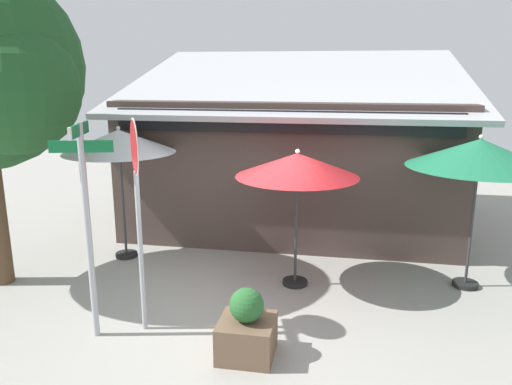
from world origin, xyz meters
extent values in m
cube|color=#9E9B93|center=(0.00, 0.00, -0.05)|extent=(28.00, 28.00, 0.10)
cube|color=#473833|center=(0.43, 5.02, 1.54)|extent=(7.33, 5.19, 3.09)
cube|color=#B7BABF|center=(0.43, 4.87, 3.50)|extent=(7.83, 5.76, 1.50)
cube|color=black|center=(0.43, 2.37, 2.74)|extent=(6.73, 0.16, 0.44)
cylinder|color=#A8AAB2|center=(-1.75, -1.26, 1.53)|extent=(0.09, 0.09, 3.06)
cube|color=#116B38|center=(-1.75, -1.26, 2.96)|extent=(0.24, 0.81, 0.16)
cube|color=#116B38|center=(-1.75, -1.26, 2.74)|extent=(0.81, 0.24, 0.16)
cube|color=white|center=(-1.64, -1.69, 2.96)|extent=(0.05, 0.07, 0.16)
cylinder|color=#A8AAB2|center=(-1.14, -0.96, 1.19)|extent=(0.07, 0.07, 2.38)
cylinder|color=white|center=(-1.14, -0.96, 2.71)|extent=(0.41, 0.68, 0.78)
cylinder|color=red|center=(-1.14, -0.96, 2.71)|extent=(0.39, 0.64, 0.73)
cylinder|color=black|center=(-2.66, 1.71, 0.04)|extent=(0.44, 0.44, 0.08)
cylinder|color=#333335|center=(-2.66, 1.71, 1.10)|extent=(0.05, 0.05, 2.20)
cone|color=white|center=(-2.66, 1.71, 2.38)|extent=(2.18, 2.18, 0.44)
sphere|color=silver|center=(-2.66, 1.71, 2.63)|extent=(0.08, 0.08, 0.08)
cylinder|color=black|center=(0.88, 0.98, 0.04)|extent=(0.44, 0.44, 0.08)
cylinder|color=#333335|center=(0.88, 0.98, 1.01)|extent=(0.05, 0.05, 2.02)
cone|color=#B21E23|center=(0.88, 0.98, 2.17)|extent=(2.10, 2.10, 0.40)
sphere|color=silver|center=(0.88, 0.98, 2.39)|extent=(0.08, 0.08, 0.08)
cylinder|color=black|center=(3.84, 1.44, 0.04)|extent=(0.44, 0.44, 0.08)
cylinder|color=#333335|center=(3.84, 1.44, 1.09)|extent=(0.05, 0.05, 2.19)
cone|color=#1E724C|center=(3.84, 1.44, 2.38)|extent=(2.36, 2.36, 0.48)
sphere|color=silver|center=(3.84, 1.44, 2.65)|extent=(0.08, 0.08, 0.08)
sphere|color=#1E4C23|center=(-3.37, -0.28, 3.43)|extent=(2.02, 2.02, 2.02)
cube|color=brown|center=(0.48, -1.39, 0.26)|extent=(0.73, 0.73, 0.51)
sphere|color=#28602D|center=(0.48, -1.39, 0.73)|extent=(0.46, 0.46, 0.46)
camera|label=1|loc=(1.67, -7.17, 3.71)|focal=34.67mm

